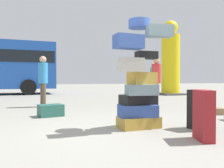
% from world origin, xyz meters
% --- Properties ---
extents(ground_plane, '(80.00, 80.00, 0.00)m').
position_xyz_m(ground_plane, '(0.00, 0.00, 0.00)').
color(ground_plane, gray).
extents(suitcase_tower, '(1.09, 0.75, 2.02)m').
position_xyz_m(suitcase_tower, '(0.46, 0.08, 0.81)').
color(suitcase_tower, '#B28C33').
rests_on(suitcase_tower, ground).
extents(suitcase_teal_foreground_far, '(0.64, 0.52, 0.29)m').
position_xyz_m(suitcase_teal_foreground_far, '(-0.96, 2.09, 0.14)').
color(suitcase_teal_foreground_far, '#26594C').
rests_on(suitcase_teal_foreground_far, ground).
extents(suitcase_maroon_behind_tower, '(0.31, 0.45, 0.75)m').
position_xyz_m(suitcase_maroon_behind_tower, '(0.98, -1.01, 0.37)').
color(suitcase_maroon_behind_tower, maroon).
rests_on(suitcase_maroon_behind_tower, ground).
extents(suitcase_navy_left_side, '(0.71, 0.56, 0.20)m').
position_xyz_m(suitcase_navy_left_side, '(1.75, 2.43, 0.10)').
color(suitcase_navy_left_side, '#334F99').
rests_on(suitcase_navy_left_side, ground).
extents(suitcase_brown_foreground_near, '(0.73, 0.63, 0.16)m').
position_xyz_m(suitcase_brown_foreground_near, '(3.00, 1.08, 0.08)').
color(suitcase_brown_foreground_near, olive).
rests_on(suitcase_brown_foreground_near, ground).
extents(suitcase_black_upright_blue, '(0.34, 0.40, 0.72)m').
position_xyz_m(suitcase_black_upright_blue, '(1.46, -0.34, 0.36)').
color(suitcase_black_upright_blue, black).
rests_on(suitcase_black_upright_blue, ground).
extents(person_bearded_onlooker, '(0.30, 0.32, 1.65)m').
position_xyz_m(person_bearded_onlooker, '(2.64, 3.17, 0.98)').
color(person_bearded_onlooker, '#3F334C').
rests_on(person_bearded_onlooker, ground).
extents(person_tourist_with_camera, '(0.30, 0.33, 1.67)m').
position_xyz_m(person_tourist_with_camera, '(-1.02, 4.14, 0.99)').
color(person_tourist_with_camera, brown).
rests_on(person_tourist_with_camera, ground).
extents(person_passerby_in_red, '(0.30, 0.30, 1.66)m').
position_xyz_m(person_passerby_in_red, '(3.78, 5.36, 0.99)').
color(person_passerby_in_red, '#3F334C').
rests_on(person_passerby_in_red, ground).
extents(yellow_dummy_statue, '(1.48, 1.48, 4.36)m').
position_xyz_m(yellow_dummy_statue, '(6.41, 7.96, 1.94)').
color(yellow_dummy_statue, yellow).
rests_on(yellow_dummy_statue, ground).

